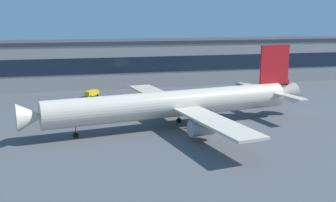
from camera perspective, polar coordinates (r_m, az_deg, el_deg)
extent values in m
plane|color=#4C4F54|center=(94.15, 9.55, -3.06)|extent=(600.00, 600.00, 0.00)
cube|color=#9E9993|center=(147.52, 0.62, 5.36)|extent=(197.21, 17.42, 14.57)
cube|color=#38383D|center=(146.84, 0.63, 8.41)|extent=(201.15, 17.77, 1.20)
cube|color=#192333|center=(139.03, 1.53, 5.26)|extent=(193.26, 0.16, 5.25)
cylinder|color=beige|center=(88.49, 0.62, -0.40)|extent=(55.72, 14.70, 5.73)
cone|color=beige|center=(81.48, -18.73, -2.11)|extent=(5.98, 6.21, 5.45)
cone|color=beige|center=(103.91, 15.82, 0.99)|extent=(7.06, 6.12, 5.16)
cube|color=red|center=(100.96, 14.72, 5.02)|extent=(8.00, 1.80, 9.17)
cube|color=beige|center=(96.78, 16.56, 0.69)|extent=(4.05, 10.57, 0.30)
cube|color=beige|center=(106.59, 12.25, 1.90)|extent=(4.05, 10.57, 0.30)
cube|color=beige|center=(76.17, 6.68, -2.94)|extent=(9.99, 25.63, 0.50)
cube|color=beige|center=(103.26, -1.81, 1.04)|extent=(9.99, 25.63, 0.50)
cylinder|color=#99999E|center=(79.38, 4.67, -3.77)|extent=(5.18, 3.88, 3.15)
cylinder|color=#99999E|center=(99.88, -1.55, -0.48)|extent=(5.18, 3.88, 3.15)
cylinder|color=black|center=(83.64, -12.78, -4.70)|extent=(1.17, 0.67, 1.10)
cylinder|color=slate|center=(83.25, -12.82, -3.76)|extent=(0.24, 0.24, 2.32)
cylinder|color=black|center=(88.46, 2.94, -3.51)|extent=(1.17, 0.67, 1.10)
cylinder|color=slate|center=(88.10, 2.95, -2.61)|extent=(0.24, 0.24, 2.32)
cylinder|color=black|center=(92.96, 1.54, -2.74)|extent=(1.17, 0.67, 1.10)
cylinder|color=slate|center=(92.61, 1.54, -1.88)|extent=(0.24, 0.24, 2.32)
cube|color=yellow|center=(125.06, -10.64, 1.11)|extent=(4.47, 4.44, 1.50)
cube|color=black|center=(125.89, -10.27, 1.33)|extent=(2.32, 2.33, 0.38)
cylinder|color=black|center=(126.88, -10.44, 0.92)|extent=(0.71, 0.70, 0.70)
cylinder|color=black|center=(125.76, -9.86, 0.85)|extent=(0.71, 0.70, 0.70)
cylinder|color=black|center=(124.66, -11.39, 0.69)|extent=(0.71, 0.70, 0.70)
cylinder|color=black|center=(123.52, -10.81, 0.62)|extent=(0.71, 0.70, 0.70)
cube|color=gray|center=(134.03, 10.52, 1.98)|extent=(3.25, 5.55, 2.20)
cube|color=black|center=(135.09, 10.17, 2.26)|extent=(2.36, 2.21, 0.55)
cylinder|color=black|center=(135.09, 9.71, 1.61)|extent=(0.44, 0.75, 0.70)
cylinder|color=black|center=(136.24, 10.38, 1.67)|extent=(0.44, 0.75, 0.70)
cylinder|color=black|center=(132.20, 10.62, 1.35)|extent=(0.44, 0.75, 0.70)
cylinder|color=black|center=(133.38, 11.31, 1.42)|extent=(0.44, 0.75, 0.70)
cube|color=red|center=(148.67, 15.42, 2.59)|extent=(6.62, 2.91, 1.60)
cube|color=black|center=(147.56, 14.88, 2.68)|extent=(2.48, 2.15, 0.40)
cylinder|color=black|center=(146.74, 14.92, 2.19)|extent=(0.74, 0.40, 0.70)
cylinder|color=black|center=(148.16, 14.50, 2.30)|extent=(0.74, 0.40, 0.70)
cylinder|color=black|center=(149.47, 16.30, 2.28)|extent=(0.74, 0.40, 0.70)
cylinder|color=black|center=(150.86, 15.87, 2.39)|extent=(0.74, 0.40, 0.70)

